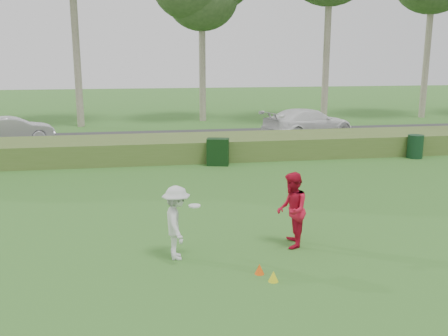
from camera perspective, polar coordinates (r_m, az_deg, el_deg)
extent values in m
plane|color=#2C6822|center=(10.82, 3.62, -11.41)|extent=(120.00, 120.00, 0.00)
cube|color=#486528|center=(22.08, -3.48, 2.37)|extent=(80.00, 3.00, 0.90)
cube|color=#2D2D2D|center=(27.06, -4.62, 3.38)|extent=(80.00, 6.00, 0.06)
cylinder|color=gray|center=(34.39, -2.52, 14.97)|extent=(0.44, 0.44, 11.50)
cylinder|color=gray|center=(34.47, 11.82, 16.80)|extent=(0.44, 0.44, 14.00)
cylinder|color=gray|center=(39.16, 22.46, 15.25)|extent=(0.44, 0.44, 13.50)
imported|color=silver|center=(11.08, -5.44, -6.24)|extent=(0.65, 1.09, 1.65)
cylinder|color=white|center=(11.00, -3.40, -4.34)|extent=(0.27, 0.27, 0.03)
imported|color=red|center=(11.79, 7.76, -4.78)|extent=(0.87, 1.01, 1.79)
cone|color=#FA560D|center=(10.54, 4.07, -11.44)|extent=(0.20, 0.20, 0.22)
cone|color=yellow|center=(10.24, 5.66, -12.21)|extent=(0.20, 0.20, 0.23)
cube|color=black|center=(20.46, -0.70, 1.86)|extent=(0.99, 0.75, 1.11)
cylinder|color=#11331B|center=(23.46, 21.01, 2.31)|extent=(0.90, 0.90, 1.02)
imported|color=silver|center=(27.78, -22.90, 4.07)|extent=(4.16, 2.51, 1.29)
imported|color=white|center=(27.59, 9.60, 5.11)|extent=(5.74, 3.88, 1.54)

